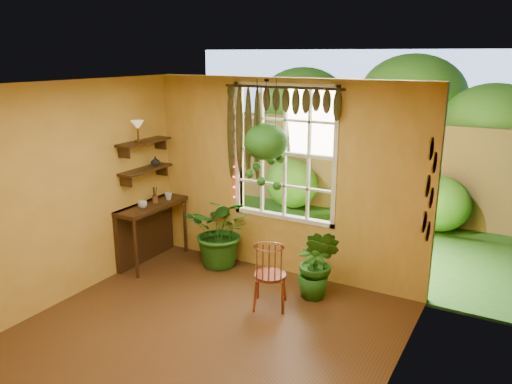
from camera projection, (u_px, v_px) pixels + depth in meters
floor at (187, 348)px, 5.26m from camera, size 4.50×4.50×0.00m
ceiling at (176, 88)px, 4.54m from camera, size 4.50×4.50×0.00m
wall_back at (284, 179)px, 6.79m from camera, size 4.00×0.00×4.00m
wall_left at (46, 199)px, 5.84m from camera, size 0.00×4.50×4.50m
wall_right at (384, 269)px, 3.95m from camera, size 0.00×4.50×4.50m
window at (285, 153)px, 6.72m from camera, size 1.52×0.10×1.86m
valance_vine at (276, 111)px, 6.50m from camera, size 1.70×0.12×1.10m
string_lights at (234, 146)px, 6.99m from camera, size 0.03×0.03×1.54m
wall_plates at (429, 192)px, 5.41m from camera, size 0.04×0.32×1.10m
counter_ledge at (147, 225)px, 7.36m from camera, size 0.40×1.20×0.90m
shelf_lower at (146, 170)px, 7.11m from camera, size 0.25×0.90×0.04m
shelf_upper at (144, 142)px, 7.01m from camera, size 0.25×0.90×0.04m
backyard at (390, 137)px, 10.57m from camera, size 14.00×10.00×12.00m
windsor_chair at (270, 284)px, 6.03m from camera, size 0.51×0.52×1.05m
potted_plant_left at (222, 231)px, 7.17m from camera, size 1.18×1.10×1.07m
potted_plant_mid at (319, 263)px, 6.26m from camera, size 0.57×0.48×0.93m
potted_plant_right at (313, 271)px, 6.27m from camera, size 0.42×0.42×0.73m
hanging_basket at (266, 146)px, 6.41m from camera, size 0.56×0.56×1.42m
cup_a at (143, 204)px, 7.01m from camera, size 0.13×0.13×0.10m
cup_b at (168, 197)px, 7.40m from camera, size 0.14×0.14×0.10m
brush_jar at (155, 195)px, 7.25m from camera, size 0.08×0.08×0.30m
shelf_vase at (155, 161)px, 7.27m from camera, size 0.16×0.16×0.14m
tiffany_lamp at (138, 126)px, 6.83m from camera, size 0.18×0.18×0.30m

